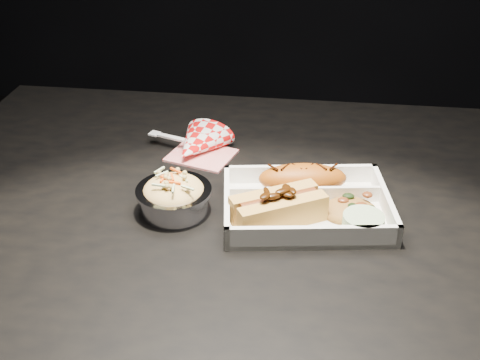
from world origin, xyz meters
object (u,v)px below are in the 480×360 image
object	(u,v)px
hotdog	(278,206)
foil_coleslaw_cup	(174,195)
dining_table	(262,240)
fried_pastry	(303,178)
napkin_fork	(197,145)
food_tray	(306,208)

from	to	relation	value
hotdog	foil_coleslaw_cup	world-z (taller)	same
dining_table	fried_pastry	distance (m)	0.14
hotdog	foil_coleslaw_cup	bearing A→B (deg)	145.53
foil_coleslaw_cup	napkin_fork	size ratio (longest dim) A/B	0.67
dining_table	hotdog	xyz separation A→B (m)	(0.03, -0.08, 0.12)
foil_coleslaw_cup	dining_table	bearing A→B (deg)	26.12
dining_table	foil_coleslaw_cup	distance (m)	0.19
hotdog	fried_pastry	bearing A→B (deg)	40.19
fried_pastry	hotdog	xyz separation A→B (m)	(-0.03, -0.09, 0.00)
food_tray	foil_coleslaw_cup	world-z (taller)	foil_coleslaw_cup
fried_pastry	napkin_fork	distance (m)	0.23
hotdog	foil_coleslaw_cup	xyz separation A→B (m)	(-0.16, 0.01, -0.00)
food_tray	foil_coleslaw_cup	bearing A→B (deg)	176.97
fried_pastry	hotdog	world-z (taller)	hotdog
napkin_fork	foil_coleslaw_cup	bearing A→B (deg)	-71.07
dining_table	hotdog	bearing A→B (deg)	-68.67
dining_table	napkin_fork	size ratio (longest dim) A/B	6.97
fried_pastry	foil_coleslaw_cup	world-z (taller)	foil_coleslaw_cup
fried_pastry	napkin_fork	xyz separation A→B (m)	(-0.20, 0.12, -0.01)
dining_table	foil_coleslaw_cup	bearing A→B (deg)	-153.88
napkin_fork	dining_table	bearing A→B (deg)	-25.57
food_tray	hotdog	size ratio (longest dim) A/B	1.85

